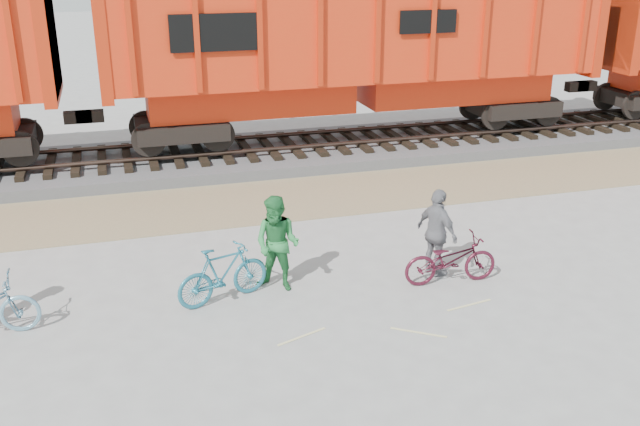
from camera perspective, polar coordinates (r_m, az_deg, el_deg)
The scene contains 9 objects.
ground at distance 12.21m, azimuth 2.12°, elevation -7.36°, with size 120.00×120.00×0.00m, color #9E9E99.
gravel_strip at distance 17.07m, azimuth -3.71°, elevation 1.05°, with size 120.00×3.00×0.02m, color tan.
ballast_bed at distance 20.30m, azimuth -5.94°, elevation 4.61°, with size 120.00×4.00×0.30m, color slate.
track at distance 20.21m, azimuth -5.97°, elevation 5.49°, with size 120.00×2.60×0.24m.
hopper_car_center at distance 20.53m, azimuth 3.00°, elevation 13.03°, with size 14.00×3.13×4.65m.
bicycle_teal at distance 12.23m, azimuth -7.77°, elevation -4.85°, with size 0.48×1.69×1.01m, color #236E83.
bicycle_maroon at distance 12.99m, azimuth 10.40°, elevation -3.69°, with size 0.60×1.71×0.90m, color #461322.
person_man at distance 12.43m, azimuth -3.44°, elevation -2.47°, with size 0.83×0.65×1.72m, color #257638.
person_woman at distance 13.13m, azimuth 9.35°, elevation -1.57°, with size 0.97×0.40×1.65m, color slate.
Camera 1 is at (-3.47, -10.20, 5.75)m, focal length 40.00 mm.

